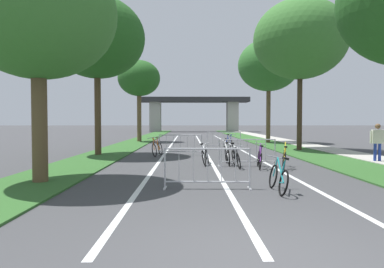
# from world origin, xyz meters

# --- Properties ---
(ground_plane) EXTENTS (300.00, 300.00, 0.00)m
(ground_plane) POSITION_xyz_m (0.00, 0.00, 0.00)
(ground_plane) COLOR #3D3D3F
(grass_verge_left) EXTENTS (2.46, 65.91, 0.05)m
(grass_verge_left) POSITION_xyz_m (-5.30, 26.96, 0.03)
(grass_verge_left) COLOR #2D5B26
(grass_verge_left) RESTS_ON ground
(grass_verge_right) EXTENTS (2.46, 65.91, 0.05)m
(grass_verge_right) POSITION_xyz_m (5.30, 26.96, 0.03)
(grass_verge_right) COLOR #2D5B26
(grass_verge_right) RESTS_ON ground
(sidewalk_path_right) EXTENTS (1.83, 65.91, 0.08)m
(sidewalk_path_right) POSITION_xyz_m (7.44, 26.96, 0.04)
(sidewalk_path_right) COLOR #ADA89E
(sidewalk_path_right) RESTS_ON ground
(lane_stripe_center) EXTENTS (0.14, 38.13, 0.01)m
(lane_stripe_center) POSITION_xyz_m (0.00, 19.07, 0.00)
(lane_stripe_center) COLOR silver
(lane_stripe_center) RESTS_ON ground
(lane_stripe_right_lane) EXTENTS (0.14, 38.13, 0.01)m
(lane_stripe_right_lane) POSITION_xyz_m (2.24, 19.07, 0.00)
(lane_stripe_right_lane) COLOR silver
(lane_stripe_right_lane) RESTS_ON ground
(lane_stripe_left_lane) EXTENTS (0.14, 38.13, 0.01)m
(lane_stripe_left_lane) POSITION_xyz_m (-2.24, 19.07, 0.00)
(lane_stripe_left_lane) COLOR silver
(lane_stripe_left_lane) RESTS_ON ground
(overpass_bridge) EXTENTS (18.35, 3.68, 5.77)m
(overpass_bridge) POSITION_xyz_m (0.00, 54.47, 4.08)
(overpass_bridge) COLOR #2D2D30
(overpass_bridge) RESTS_ON ground
(tree_left_maple_mid) EXTENTS (4.31, 4.31, 6.56)m
(tree_left_maple_mid) POSITION_xyz_m (-5.13, 5.55, 4.71)
(tree_left_maple_mid) COLOR brown
(tree_left_maple_mid) RESTS_ON ground
(tree_left_pine_far) EXTENTS (4.80, 4.80, 7.98)m
(tree_left_pine_far) POSITION_xyz_m (-5.57, 13.53, 5.93)
(tree_left_pine_far) COLOR #4C3823
(tree_left_pine_far) RESTS_ON ground
(tree_left_oak_near) EXTENTS (3.56, 3.56, 6.90)m
(tree_left_oak_near) POSITION_xyz_m (-5.13, 25.40, 5.34)
(tree_left_oak_near) COLOR brown
(tree_left_oak_near) RESTS_ON ground
(tree_right_oak_mid) EXTENTS (5.48, 5.48, 8.88)m
(tree_right_oak_mid) POSITION_xyz_m (5.61, 16.37, 6.54)
(tree_right_oak_mid) COLOR #3D2D1E
(tree_right_oak_mid) RESTS_ON ground
(tree_right_pine_near) EXTENTS (4.91, 4.91, 8.34)m
(tree_right_pine_near) POSITION_xyz_m (5.48, 23.85, 6.23)
(tree_right_pine_near) COLOR brown
(tree_right_pine_near) RESTS_ON ground
(crowd_barrier_nearest) EXTENTS (2.25, 0.50, 1.05)m
(crowd_barrier_nearest) POSITION_xyz_m (-0.50, 4.67, 0.52)
(crowd_barrier_nearest) COLOR #ADADB2
(crowd_barrier_nearest) RESTS_ON ground
(crowd_barrier_second) EXTENTS (2.25, 0.51, 1.05)m
(crowd_barrier_second) POSITION_xyz_m (1.29, 9.20, 0.52)
(crowd_barrier_second) COLOR #ADADB2
(crowd_barrier_second) RESTS_ON ground
(crowd_barrier_third) EXTENTS (2.25, 0.53, 1.05)m
(crowd_barrier_third) POSITION_xyz_m (-1.39, 13.73, 0.52)
(crowd_barrier_third) COLOR #ADADB2
(crowd_barrier_third) RESTS_ON ground
(crowd_barrier_fourth) EXTENTS (2.25, 0.52, 1.05)m
(crowd_barrier_fourth) POSITION_xyz_m (1.32, 18.26, 0.52)
(crowd_barrier_fourth) COLOR #ADADB2
(crowd_barrier_fourth) RESTS_ON ground
(bicycle_white_0) EXTENTS (0.45, 1.63, 0.92)m
(bicycle_white_0) POSITION_xyz_m (0.58, 9.70, 0.37)
(bicycle_white_0) COLOR black
(bicycle_white_0) RESTS_ON ground
(bicycle_teal_1) EXTENTS (0.55, 1.61, 0.88)m
(bicycle_teal_1) POSITION_xyz_m (1.22, 4.23, 0.35)
(bicycle_teal_1) COLOR black
(bicycle_teal_1) RESTS_ON ground
(bicycle_yellow_2) EXTENTS (0.68, 1.71, 0.97)m
(bicycle_yellow_2) POSITION_xyz_m (2.58, 8.65, 0.37)
(bicycle_yellow_2) COLOR black
(bicycle_yellow_2) RESTS_ON ground
(bicycle_silver_3) EXTENTS (0.49, 1.59, 0.87)m
(bicycle_silver_3) POSITION_xyz_m (-0.31, 9.72, 0.35)
(bicycle_silver_3) COLOR black
(bicycle_silver_3) RESTS_ON ground
(bicycle_black_4) EXTENTS (0.51, 1.65, 0.92)m
(bicycle_black_4) POSITION_xyz_m (0.80, 8.85, 0.35)
(bicycle_black_4) COLOR black
(bicycle_black_4) RESTS_ON ground
(bicycle_purple_5) EXTENTS (0.49, 1.61, 0.92)m
(bicycle_purple_5) POSITION_xyz_m (1.66, 8.62, 0.35)
(bicycle_purple_5) COLOR black
(bicycle_purple_5) RESTS_ON ground
(bicycle_blue_6) EXTENTS (0.69, 1.58, 0.96)m
(bicycle_blue_6) POSITION_xyz_m (1.62, 18.72, 0.36)
(bicycle_blue_6) COLOR black
(bicycle_blue_6) RESTS_ON ground
(bicycle_orange_7) EXTENTS (0.70, 1.66, 1.00)m
(bicycle_orange_7) POSITION_xyz_m (-2.54, 13.20, 0.38)
(bicycle_orange_7) COLOR black
(bicycle_orange_7) RESTS_ON ground
(pedestrian_strolling) EXTENTS (0.58, 0.36, 1.64)m
(pedestrian_strolling) POSITION_xyz_m (6.91, 10.22, 1.00)
(pedestrian_strolling) COLOR navy
(pedestrian_strolling) RESTS_ON ground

